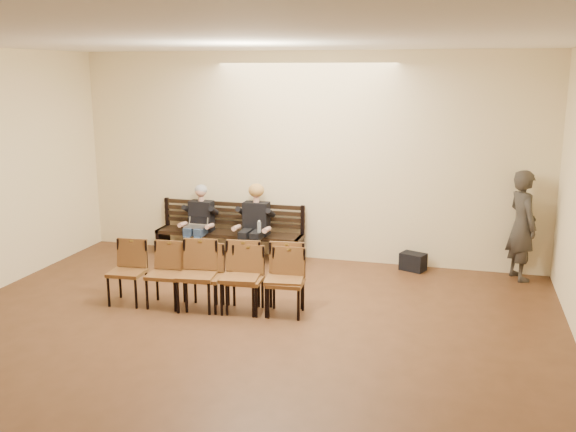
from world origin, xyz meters
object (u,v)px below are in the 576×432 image
(seated_woman, at_px, (255,226))
(passerby, at_px, (523,217))
(bench, at_px, (229,245))
(chair_row_back, at_px, (204,278))
(chair_row_front, at_px, (240,278))
(seated_man, at_px, (199,223))
(water_bottle, at_px, (259,234))
(laptop, at_px, (196,227))
(bag, at_px, (413,262))

(seated_woman, xyz_separation_m, passerby, (4.26, 0.22, 0.37))
(bench, relative_size, chair_row_back, 0.96)
(bench, bearing_deg, chair_row_front, -66.14)
(passerby, bearing_deg, seated_man, 67.94)
(seated_man, relative_size, chair_row_back, 0.44)
(water_bottle, distance_m, passerby, 4.15)
(seated_woman, bearing_deg, seated_man, 180.00)
(laptop, relative_size, passerby, 0.18)
(bag, relative_size, chair_row_front, 0.23)
(bench, height_order, chair_row_back, chair_row_back)
(seated_woman, height_order, chair_row_front, seated_woman)
(bag, height_order, chair_row_front, chair_row_front)
(water_bottle, bearing_deg, seated_woman, 122.44)
(water_bottle, distance_m, bag, 2.55)
(bench, bearing_deg, seated_woman, -13.28)
(laptop, distance_m, chair_row_front, 2.59)
(chair_row_front, distance_m, chair_row_back, 0.50)
(seated_woman, distance_m, bag, 2.69)
(seated_man, relative_size, bag, 3.10)
(laptop, bearing_deg, seated_man, 94.87)
(water_bottle, bearing_deg, chair_row_front, -79.35)
(seated_woman, xyz_separation_m, laptop, (-1.00, -0.16, -0.04))
(seated_man, distance_m, laptop, 0.17)
(bench, bearing_deg, chair_row_back, -77.19)
(water_bottle, height_order, passerby, passerby)
(bag, height_order, chair_row_back, chair_row_back)
(seated_woman, bearing_deg, bench, 166.72)
(seated_man, bearing_deg, bench, 13.64)
(bag, bearing_deg, passerby, 0.00)
(water_bottle, distance_m, chair_row_front, 2.02)
(seated_woman, xyz_separation_m, chair_row_back, (0.04, -2.28, -0.17))
(chair_row_back, bearing_deg, bag, 39.54)
(seated_man, relative_size, seated_woman, 0.97)
(laptop, bearing_deg, water_bottle, 0.73)
(bag, bearing_deg, seated_woman, -175.23)
(bag, distance_m, passerby, 1.83)
(laptop, bearing_deg, chair_row_back, -58.53)
(water_bottle, height_order, bag, water_bottle)
(seated_woman, distance_m, laptop, 1.02)
(seated_man, relative_size, passerby, 0.61)
(water_bottle, bearing_deg, laptop, 175.46)
(seated_woman, relative_size, bag, 3.19)
(laptop, xyz_separation_m, chair_row_front, (1.54, -2.08, -0.11))
(bag, bearing_deg, laptop, -173.98)
(passerby, relative_size, chair_row_back, 0.73)
(bench, bearing_deg, passerby, 1.20)
(bag, height_order, passerby, passerby)
(bag, bearing_deg, water_bottle, -169.09)
(water_bottle, xyz_separation_m, chair_row_front, (0.37, -1.98, -0.08))
(bench, bearing_deg, bag, 1.82)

